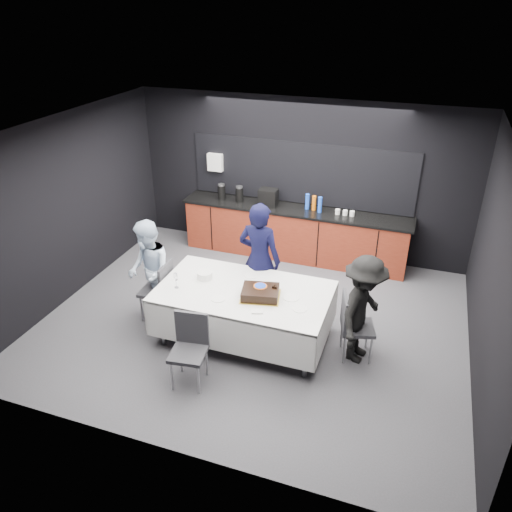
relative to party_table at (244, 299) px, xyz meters
The scene contains 18 objects.
ground 0.76m from the party_table, 90.00° to the left, with size 6.00×6.00×0.00m, color #47474D.
room_shell 1.28m from the party_table, 90.00° to the left, with size 6.04×5.04×2.82m.
kitchenette 2.62m from the party_table, 90.35° to the left, with size 4.10×0.64×2.05m.
party_table is the anchor object (origin of this frame).
cake_assembly 0.34m from the party_table, 17.03° to the right, with size 0.59×0.51×0.16m.
plate_stack 0.66m from the party_table, 168.81° to the left, with size 0.22×0.22×0.10m, color white.
loose_plate_near 0.42m from the party_table, 128.22° to the right, with size 0.19×0.19×0.01m, color white.
loose_plate_right_a 0.67m from the party_table, ahead, with size 0.22×0.22×0.01m, color white.
loose_plate_right_b 0.86m from the party_table, 12.90° to the right, with size 0.18×0.18×0.01m, color white.
loose_plate_far 0.42m from the party_table, 95.85° to the left, with size 0.18×0.18×0.01m, color white.
fork_pile 0.57m from the party_table, 51.54° to the right, with size 0.14×0.09×0.02m, color white.
champagne_flute 0.96m from the party_table, 165.04° to the right, with size 0.06×0.06×0.22m.
chair_left 1.32m from the party_table, behind, with size 0.44×0.44×0.92m.
chair_right 1.47m from the party_table, ahead, with size 0.52×0.52×0.92m.
chair_near 1.06m from the party_table, 108.22° to the right, with size 0.47×0.47×0.92m.
person_center 0.75m from the party_table, 91.59° to the left, with size 0.64×0.42×1.76m, color black.
person_left 1.48m from the party_table, behind, with size 0.75×0.58×1.54m, color silver.
person_right 1.58m from the party_table, ahead, with size 0.97×0.56×1.50m, color black.
Camera 1 is at (2.02, -5.71, 4.33)m, focal length 35.00 mm.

